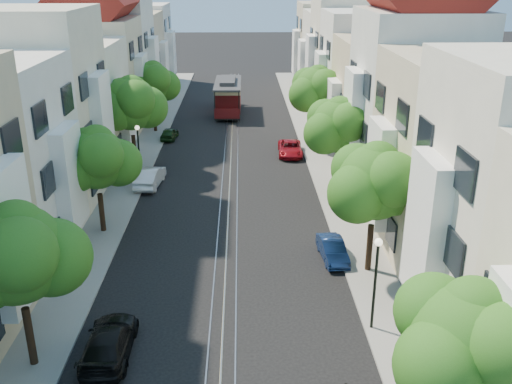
{
  "coord_description": "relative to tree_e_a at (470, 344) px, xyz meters",
  "views": [
    {
      "loc": [
        0.87,
        -16.28,
        14.24
      ],
      "look_at": [
        1.69,
        14.55,
        2.2
      ],
      "focal_mm": 40.0,
      "sensor_mm": 36.0,
      "label": 1
    }
  ],
  "objects": [
    {
      "name": "tree_w_c",
      "position": [
        -14.4,
        28.0,
        0.67
      ],
      "size": [
        5.13,
        4.28,
        7.09
      ],
      "color": "black",
      "rests_on": "ground"
    },
    {
      "name": "lamp_east",
      "position": [
        -0.96,
        7.02,
        -1.55
      ],
      "size": [
        0.32,
        0.32,
        4.16
      ],
      "color": "black",
      "rests_on": "ground"
    },
    {
      "name": "sidewalk_east",
      "position": [
        -0.01,
        31.02,
        -4.34
      ],
      "size": [
        2.5,
        80.0,
        0.12
      ],
      "primitive_type": "cube",
      "color": "gray",
      "rests_on": "ground"
    },
    {
      "name": "tree_e_c",
      "position": [
        0.0,
        23.0,
        0.2
      ],
      "size": [
        4.84,
        3.99,
        6.52
      ],
      "color": "black",
      "rests_on": "ground"
    },
    {
      "name": "lane_line",
      "position": [
        -7.26,
        31.02,
        -4.4
      ],
      "size": [
        0.08,
        80.0,
        0.01
      ],
      "primitive_type": "cube",
      "color": "tan",
      "rests_on": "ground"
    },
    {
      "name": "lamp_west",
      "position": [
        -13.56,
        25.02,
        -1.55
      ],
      "size": [
        0.32,
        0.32,
        4.16
      ],
      "color": "black",
      "rests_on": "ground"
    },
    {
      "name": "tree_w_b",
      "position": [
        -14.4,
        17.0,
        0.0
      ],
      "size": [
        4.72,
        3.87,
        6.27
      ],
      "color": "black",
      "rests_on": "ground"
    },
    {
      "name": "rail_left",
      "position": [
        -7.81,
        31.02,
        -4.39
      ],
      "size": [
        0.06,
        80.0,
        0.02
      ],
      "primitive_type": "cube",
      "color": "gray",
      "rests_on": "ground"
    },
    {
      "name": "townhouses_west",
      "position": [
        -19.13,
        30.94,
        0.68
      ],
      "size": [
        7.75,
        72.0,
        11.76
      ],
      "color": "silver",
      "rests_on": "ground"
    },
    {
      "name": "ground",
      "position": [
        -7.26,
        31.02,
        -4.4
      ],
      "size": [
        200.0,
        200.0,
        0.0
      ],
      "primitive_type": "plane",
      "color": "black",
      "rests_on": "ground"
    },
    {
      "name": "tree_w_a",
      "position": [
        -14.4,
        5.0,
        0.34
      ],
      "size": [
        4.93,
        4.08,
        6.68
      ],
      "color": "black",
      "rests_on": "ground"
    },
    {
      "name": "parked_car_e_far",
      "position": [
        -2.4,
        31.5,
        -3.82
      ],
      "size": [
        2.04,
        4.19,
        1.15
      ],
      "primitive_type": "imported",
      "rotation": [
        0.0,
        0.0,
        -0.03
      ],
      "color": "maroon",
      "rests_on": "ground"
    },
    {
      "name": "sidewalk_west",
      "position": [
        -14.51,
        31.02,
        -4.34
      ],
      "size": [
        2.5,
        80.0,
        0.12
      ],
      "primitive_type": "cube",
      "color": "gray",
      "rests_on": "ground"
    },
    {
      "name": "parked_car_w_near",
      "position": [
        -11.66,
        5.56,
        -3.76
      ],
      "size": [
        1.83,
        4.41,
        1.27
      ],
      "primitive_type": "imported",
      "rotation": [
        0.0,
        0.0,
        3.15
      ],
      "color": "black",
      "rests_on": "ground"
    },
    {
      "name": "parked_car_w_mid",
      "position": [
        -12.86,
        24.62,
        -3.72
      ],
      "size": [
        1.83,
        4.23,
        1.35
      ],
      "primitive_type": "imported",
      "rotation": [
        0.0,
        0.0,
        3.04
      ],
      "color": "silver",
      "rests_on": "ground"
    },
    {
      "name": "tree_e_a",
      "position": [
        0.0,
        0.0,
        0.0
      ],
      "size": [
        4.72,
        3.87,
        6.27
      ],
      "color": "black",
      "rests_on": "ground"
    },
    {
      "name": "townhouses_east",
      "position": [
        4.61,
        30.94,
        0.79
      ],
      "size": [
        7.75,
        72.0,
        12.0
      ],
      "color": "beige",
      "rests_on": "ground"
    },
    {
      "name": "parked_car_e_mid",
      "position": [
        -1.66,
        13.38,
        -3.86
      ],
      "size": [
        1.42,
        3.38,
        1.08
      ],
      "primitive_type": "imported",
      "rotation": [
        0.0,
        0.0,
        0.09
      ],
      "color": "#0D1E43",
      "rests_on": "ground"
    },
    {
      "name": "tree_e_d",
      "position": [
        0.0,
        34.0,
        0.47
      ],
      "size": [
        5.01,
        4.16,
        6.85
      ],
      "color": "black",
      "rests_on": "ground"
    },
    {
      "name": "cable_car",
      "position": [
        -7.76,
        46.4,
        -2.42
      ],
      "size": [
        2.8,
        8.72,
        3.34
      ],
      "rotation": [
        0.0,
        0.0,
        -0.01
      ],
      "color": "black",
      "rests_on": "ground"
    },
    {
      "name": "rail_slot",
      "position": [
        -7.26,
        31.02,
        -4.39
      ],
      "size": [
        0.06,
        80.0,
        0.02
      ],
      "primitive_type": "cube",
      "color": "gray",
      "rests_on": "ground"
    },
    {
      "name": "tree_e_b",
      "position": [
        0.0,
        12.0,
        0.34
      ],
      "size": [
        4.93,
        4.08,
        6.68
      ],
      "color": "black",
      "rests_on": "ground"
    },
    {
      "name": "tree_w_d",
      "position": [
        -14.4,
        39.0,
        0.2
      ],
      "size": [
        4.84,
        3.99,
        6.52
      ],
      "color": "black",
      "rests_on": "ground"
    },
    {
      "name": "rail_right",
      "position": [
        -6.71,
        31.02,
        -4.39
      ],
      "size": [
        0.06,
        80.0,
        0.02
      ],
      "primitive_type": "cube",
      "color": "gray",
      "rests_on": "ground"
    },
    {
      "name": "parked_car_w_far",
      "position": [
        -12.86,
        36.51,
        -3.87
      ],
      "size": [
        1.52,
        3.21,
        1.06
      ],
      "primitive_type": "imported",
      "rotation": [
        0.0,
        0.0,
        3.05
      ],
      "color": "black",
      "rests_on": "ground"
    }
  ]
}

